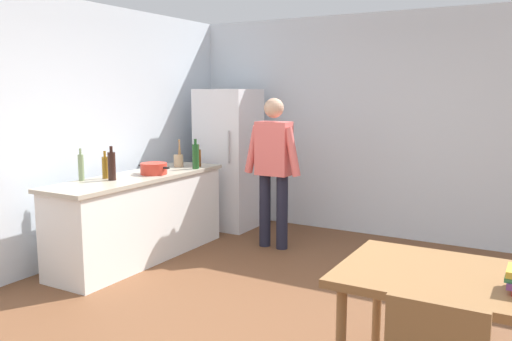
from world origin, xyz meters
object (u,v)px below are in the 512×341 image
at_px(refrigerator, 229,159).
at_px(bottle_wine_green, 196,156).
at_px(dining_table, 465,290).
at_px(utensil_jar, 179,160).
at_px(cooking_pot, 154,169).
at_px(bottle_vinegar_tall, 81,167).
at_px(bottle_beer_brown, 198,158).
at_px(person, 273,163).
at_px(bottle_oil_amber, 105,167).
at_px(bottle_wine_dark, 112,166).

xyz_separation_m(refrigerator, bottle_wine_green, (0.14, -0.92, 0.15)).
height_order(dining_table, utensil_jar, utensil_jar).
height_order(cooking_pot, bottle_wine_green, bottle_wine_green).
bearing_deg(bottle_wine_green, dining_table, -29.39).
bearing_deg(bottle_vinegar_tall, refrigerator, 80.40).
relative_size(cooking_pot, utensil_jar, 1.25).
bearing_deg(bottle_vinegar_tall, bottle_beer_brown, 72.49).
bearing_deg(dining_table, person, 137.59).
bearing_deg(bottle_oil_amber, utensil_jar, 83.09).
bearing_deg(bottle_vinegar_tall, dining_table, -8.80).
height_order(utensil_jar, bottle_vinegar_tall, same).
xyz_separation_m(utensil_jar, bottle_vinegar_tall, (-0.23, -1.25, 0.06)).
relative_size(refrigerator, bottle_wine_dark, 5.29).
height_order(bottle_vinegar_tall, bottle_wine_dark, bottle_wine_dark).
relative_size(person, cooking_pot, 4.25).
height_order(person, bottle_oil_amber, person).
height_order(person, bottle_wine_dark, person).
relative_size(bottle_vinegar_tall, bottle_beer_brown, 1.23).
relative_size(refrigerator, cooking_pot, 4.50).
distance_m(person, utensil_jar, 1.13).
height_order(cooking_pot, bottle_vinegar_tall, bottle_vinegar_tall).
height_order(refrigerator, dining_table, refrigerator).
height_order(person, bottle_wine_green, person).
bearing_deg(bottle_beer_brown, bottle_oil_amber, -105.68).
distance_m(bottle_beer_brown, bottle_wine_dark, 1.21).
bearing_deg(bottle_oil_amber, bottle_wine_green, 68.29).
bearing_deg(bottle_vinegar_tall, person, 50.32).
xyz_separation_m(utensil_jar, bottle_wine_green, (0.27, -0.03, 0.07)).
xyz_separation_m(person, bottle_beer_brown, (-0.88, -0.21, 0.03)).
bearing_deg(person, refrigerator, 149.77).
bearing_deg(person, bottle_beer_brown, -166.41).
relative_size(cooking_pot, bottle_oil_amber, 1.43).
height_order(bottle_beer_brown, bottle_wine_dark, bottle_wine_dark).
xyz_separation_m(bottle_wine_green, bottle_wine_dark, (-0.26, -1.04, 0.00)).
distance_m(dining_table, utensil_jar, 3.89).
bearing_deg(cooking_pot, bottle_wine_dark, -102.68).
xyz_separation_m(bottle_wine_green, bottle_oil_amber, (-0.40, -1.00, -0.03)).
height_order(refrigerator, bottle_wine_dark, refrigerator).
bearing_deg(utensil_jar, bottle_vinegar_tall, -100.59).
xyz_separation_m(dining_table, utensil_jar, (-3.43, 1.81, 0.31)).
bearing_deg(bottle_beer_brown, person, 13.59).
relative_size(cooking_pot, bottle_beer_brown, 1.54).
relative_size(bottle_beer_brown, bottle_oil_amber, 0.93).
bearing_deg(refrigerator, cooking_pot, -90.31).
bearing_deg(bottle_wine_green, bottle_vinegar_tall, -112.62).
relative_size(bottle_wine_dark, bottle_oil_amber, 1.21).
height_order(cooking_pot, bottle_beer_brown, bottle_beer_brown).
bearing_deg(bottle_oil_amber, person, 48.62).
distance_m(person, dining_table, 3.20).
bearing_deg(cooking_pot, refrigerator, 89.69).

